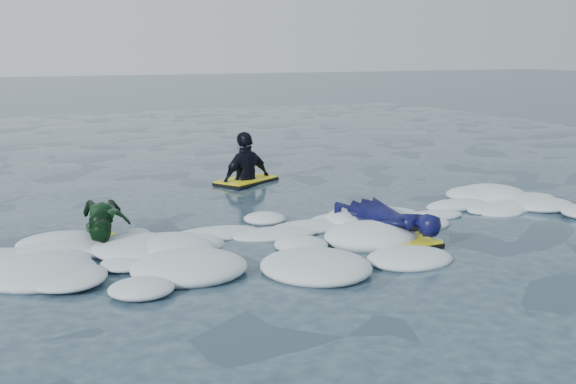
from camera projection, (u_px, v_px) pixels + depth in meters
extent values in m
plane|color=#172939|center=(258.00, 272.00, 7.96)|extent=(120.00, 120.00, 0.00)
cube|color=black|center=(399.00, 238.00, 9.25)|extent=(0.64, 1.14, 0.06)
cube|color=yellow|center=(399.00, 235.00, 9.25)|extent=(0.61, 1.12, 0.02)
imported|color=#0B0B52|center=(389.00, 218.00, 9.43)|extent=(0.97, 1.80, 0.41)
cube|color=black|center=(110.00, 244.00, 8.99)|extent=(0.69, 0.96, 0.04)
cube|color=yellow|center=(110.00, 242.00, 8.99)|extent=(0.67, 0.94, 0.02)
cube|color=#1981C2|center=(110.00, 241.00, 8.99)|extent=(0.37, 0.83, 0.01)
imported|color=#103C15|center=(106.00, 222.00, 9.12)|extent=(0.90, 1.41, 0.49)
cube|color=black|center=(246.00, 181.00, 13.17)|extent=(1.37, 1.19, 0.06)
cube|color=yellow|center=(246.00, 179.00, 13.16)|extent=(1.34, 1.15, 0.02)
imported|color=black|center=(246.00, 181.00, 13.17)|extent=(1.14, 0.75, 1.80)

